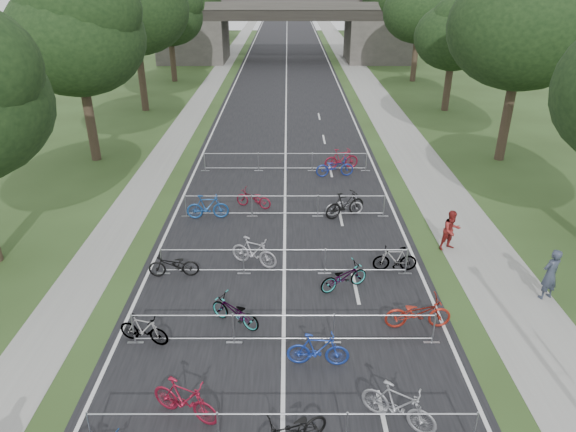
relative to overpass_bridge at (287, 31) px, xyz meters
name	(u,v)px	position (x,y,z in m)	size (l,w,h in m)	color
road	(286,85)	(0.00, -15.00, -3.53)	(11.00, 140.00, 0.01)	black
sidewalk_right	(367,85)	(8.00, -15.00, -3.53)	(3.00, 140.00, 0.01)	gray
sidewalk_left	(211,85)	(-7.50, -15.00, -3.53)	(2.00, 140.00, 0.01)	gray
lane_markings	(286,85)	(0.00, -15.00, -3.53)	(0.12, 140.00, 0.00)	silver
overpass_bridge	(287,31)	(0.00, 0.00, 0.00)	(31.00, 8.00, 7.05)	#3F3D39
tree_left_1	(77,33)	(-11.39, -37.07, 3.77)	(7.56, 7.56, 11.53)	#33261C
tree_right_1	(527,21)	(13.11, -37.07, 4.37)	(8.18, 8.18, 12.47)	#33261C
tree_left_2	(134,3)	(-11.39, -25.07, 4.58)	(8.40, 8.40, 12.81)	#33261C
tree_right_2	(456,34)	(13.11, -25.07, 2.41)	(6.16, 6.16, 9.39)	#33261C
tree_left_3	(169,14)	(-11.39, -13.07, 2.96)	(6.72, 6.72, 10.25)	#33261C
tree_right_3	(421,9)	(13.11, -13.07, 3.39)	(7.17, 7.17, 10.93)	#33261C
tree_right_5	(380,4)	(13.11, 10.93, 2.41)	(6.16, 6.16, 9.39)	#33261C
barrier_row_2	(282,429)	(0.00, -57.80, -2.99)	(9.70, 0.08, 1.10)	#9A9CA1
barrier_row_3	(284,329)	(0.00, -54.00, -2.99)	(9.70, 0.08, 1.10)	#9A9CA1
barrier_row_4	(284,261)	(0.00, -50.00, -2.99)	(9.70, 0.08, 1.10)	#9A9CA1
barrier_row_5	(285,206)	(0.00, -45.00, -2.99)	(9.70, 0.08, 1.10)	#9A9CA1
barrier_row_6	(285,162)	(0.00, -39.00, -2.99)	(9.70, 0.08, 1.10)	#9A9CA1
bike_9	(185,400)	(-2.49, -56.90, -2.94)	(0.56, 1.97, 1.18)	maroon
bike_10	(292,432)	(0.24, -57.83, -3.03)	(0.66, 1.91, 1.00)	black
bike_11	(398,406)	(2.91, -57.11, -2.93)	(0.57, 2.01, 1.21)	gray
bike_12	(144,329)	(-4.30, -53.97, -3.04)	(0.47, 1.66, 1.00)	#9A9CA1
bike_13	(235,312)	(-1.58, -53.07, -3.04)	(0.65, 1.87, 0.98)	#9A9CA1
bike_14	(318,350)	(1.01, -54.97, -2.98)	(0.52, 1.83, 1.10)	#1C379A
bike_15	(418,313)	(4.30, -53.21, -2.97)	(0.74, 2.13, 1.12)	maroon
bike_16	(174,265)	(-4.14, -50.18, -3.04)	(0.65, 1.88, 0.99)	black
bike_17	(254,252)	(-1.18, -49.36, -2.94)	(0.55, 1.96, 1.18)	#9B9AA1
bike_18	(344,277)	(2.14, -51.00, -3.04)	(0.66, 1.89, 0.99)	#9A9CA1
bike_19	(395,259)	(4.22, -49.76, -3.03)	(0.48, 1.69, 1.02)	#9A9CA1
bike_20	(208,207)	(-3.56, -45.19, -2.95)	(0.55, 1.95, 1.17)	#1A4990
bike_21	(253,199)	(-1.52, -43.99, -3.06)	(0.62, 1.79, 0.94)	maroon
bike_22	(345,205)	(2.79, -45.02, -2.91)	(0.59, 2.08, 1.25)	black
bike_23	(344,206)	(2.78, -44.81, -3.06)	(0.62, 1.79, 0.94)	#B6B8BF
bike_26	(335,167)	(2.74, -39.84, -2.98)	(0.74, 2.11, 1.11)	navy
bike_27	(341,159)	(3.22, -38.67, -2.93)	(0.57, 2.00, 1.20)	maroon
pedestrian_a	(550,274)	(9.20, -51.57, -2.57)	(0.70, 0.46, 1.93)	#2D3444
pedestrian_b	(451,231)	(6.80, -48.08, -2.67)	(0.84, 0.65, 1.72)	maroon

